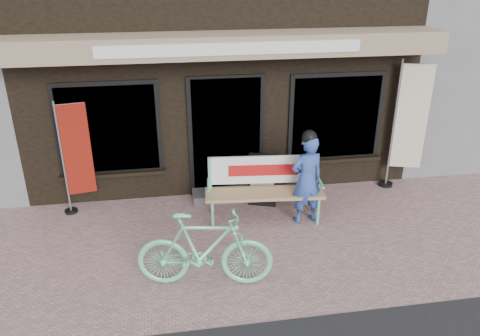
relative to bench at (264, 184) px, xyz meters
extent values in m
plane|color=#A7807F|center=(-0.48, -0.99, -0.61)|extent=(70.00, 70.00, 0.00)
cube|color=black|center=(-0.48, 4.01, 1.19)|extent=(7.00, 6.00, 3.60)
cube|color=#9B8569|center=(-0.48, 0.66, 2.14)|extent=(7.00, 0.80, 0.35)
cube|color=white|center=(-0.48, 0.25, 2.14)|extent=(4.00, 0.02, 0.18)
cube|color=black|center=(-0.48, 0.99, 0.49)|extent=(1.20, 0.06, 2.10)
cube|color=black|center=(-0.48, 0.98, 0.49)|extent=(1.35, 0.04, 2.20)
cube|color=black|center=(-2.48, 0.99, 0.74)|extent=(1.60, 0.06, 1.50)
cube|color=black|center=(1.52, 0.99, 0.74)|extent=(1.60, 0.06, 1.50)
cube|color=black|center=(-2.48, 0.98, 0.74)|extent=(1.75, 0.04, 1.65)
cube|color=black|center=(1.52, 0.98, 0.74)|extent=(1.75, 0.04, 1.65)
cube|color=black|center=(-2.48, 0.93, -0.06)|extent=(1.80, 0.18, 0.06)
cube|color=black|center=(1.52, 0.93, -0.06)|extent=(1.80, 0.18, 0.06)
cube|color=#59595B|center=(-0.48, 0.76, -0.54)|extent=(1.30, 0.45, 0.15)
cylinder|color=#72DFAC|center=(-0.88, -0.23, -0.39)|extent=(0.05, 0.05, 0.45)
cylinder|color=#72DFAC|center=(-0.84, 0.19, -0.39)|extent=(0.05, 0.05, 0.45)
cylinder|color=#72DFAC|center=(0.82, -0.39, -0.39)|extent=(0.05, 0.05, 0.45)
cylinder|color=#72DFAC|center=(0.86, 0.03, -0.39)|extent=(0.05, 0.05, 0.45)
cube|color=tan|center=(-0.01, -0.10, -0.13)|extent=(1.96, 0.66, 0.05)
cylinder|color=#72DFAC|center=(-0.86, 0.20, 0.14)|extent=(0.05, 0.05, 0.59)
cylinder|color=#72DFAC|center=(0.88, 0.03, 0.14)|extent=(0.05, 0.05, 0.59)
cube|color=white|center=(0.01, 0.13, 0.19)|extent=(1.81, 0.22, 0.48)
cube|color=#B21414|center=(0.01, 0.11, 0.19)|extent=(1.15, 0.12, 0.19)
cylinder|color=#72DFAC|center=(-0.91, -0.01, 0.05)|extent=(0.09, 0.47, 0.04)
cylinder|color=#72DFAC|center=(0.89, -0.19, 0.05)|extent=(0.09, 0.47, 0.04)
imported|color=#2E4CA1|center=(0.64, -0.25, 0.13)|extent=(0.60, 0.45, 1.49)
sphere|color=black|center=(0.64, -0.25, 0.85)|extent=(0.28, 0.28, 0.24)
imported|color=#72DFAC|center=(-1.13, -1.65, -0.08)|extent=(1.84, 0.80, 1.07)
cylinder|color=gray|center=(-3.22, 0.67, 0.37)|extent=(0.04, 0.04, 1.97)
cylinder|color=gray|center=(-3.00, 0.71, 1.28)|extent=(0.44, 0.11, 0.02)
cube|color=maroon|center=(-2.99, 0.71, 0.51)|extent=(0.44, 0.11, 1.56)
cylinder|color=black|center=(-3.22, 0.67, -0.59)|extent=(0.25, 0.25, 0.04)
cylinder|color=gray|center=(2.56, 0.79, 0.60)|extent=(0.05, 0.05, 2.42)
cylinder|color=gray|center=(2.83, 0.70, 1.72)|extent=(0.53, 0.19, 0.03)
cube|color=beige|center=(2.85, 0.70, 0.76)|extent=(0.53, 0.19, 1.92)
cylinder|color=black|center=(2.56, 0.79, -0.58)|extent=(0.33, 0.33, 0.05)
cube|color=black|center=(0.06, 0.39, -0.13)|extent=(0.48, 0.25, 0.97)
cube|color=beige|center=(0.04, 0.34, -0.02)|extent=(0.39, 0.16, 0.59)
camera|label=1|loc=(-1.50, -6.74, 3.33)|focal=35.00mm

